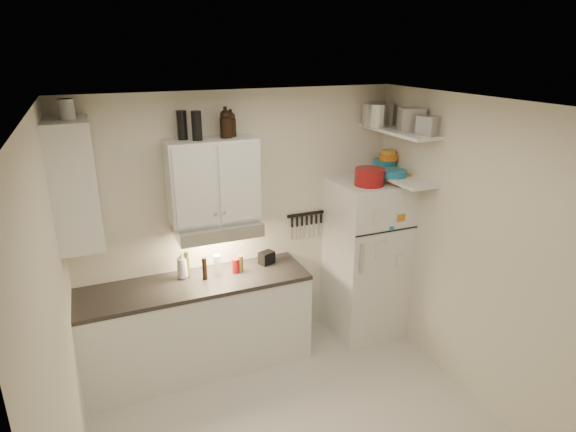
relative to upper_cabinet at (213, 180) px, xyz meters
name	(u,v)px	position (x,y,z in m)	size (l,w,h in m)	color
ceiling	(307,106)	(0.30, -1.33, 0.78)	(3.20, 3.00, 0.02)	white
back_wall	(241,224)	(0.30, 0.18, -0.53)	(3.20, 0.02, 2.60)	beige
left_wall	(59,342)	(-1.31, -1.33, -0.53)	(0.02, 3.00, 2.60)	beige
right_wall	(479,256)	(1.91, -1.33, -0.53)	(0.02, 3.00, 2.60)	beige
base_cabinet	(198,327)	(-0.25, -0.14, -1.39)	(2.10, 0.60, 0.88)	white
countertop	(195,284)	(-0.25, -0.14, -0.93)	(2.10, 0.62, 0.04)	#2D2826
upper_cabinet	(213,180)	(0.00, 0.00, 0.00)	(0.80, 0.33, 0.75)	white
side_cabinet	(74,184)	(-1.14, -0.14, 0.12)	(0.33, 0.55, 1.00)	white
range_hood	(217,228)	(0.00, -0.06, -0.44)	(0.76, 0.46, 0.12)	silver
fridge	(366,259)	(1.55, -0.18, -0.98)	(0.70, 0.68, 1.70)	white
shelf_hi	(399,131)	(1.75, -0.31, 0.38)	(0.30, 0.95, 0.03)	white
shelf_lo	(396,176)	(1.75, -0.31, -0.07)	(0.30, 0.95, 0.03)	white
knife_strip	(306,214)	(1.00, 0.15, -0.51)	(0.42, 0.02, 0.03)	black
dutch_oven	(369,177)	(1.45, -0.30, -0.04)	(0.29, 0.29, 0.17)	maroon
book_stack	(396,177)	(1.77, -0.28, -0.08)	(0.21, 0.26, 0.09)	orange
spice_jar	(386,177)	(1.67, -0.26, -0.08)	(0.06, 0.06, 0.10)	silver
stock_pot	(378,115)	(1.69, -0.02, 0.50)	(0.31, 0.31, 0.22)	silver
tin_a	(411,120)	(1.79, -0.43, 0.50)	(0.22, 0.20, 0.22)	#AAAAAD
tin_b	(429,125)	(1.82, -0.64, 0.47)	(0.17, 0.17, 0.17)	#AAAAAD
bowl_teal	(384,164)	(1.78, -0.05, 0.00)	(0.23, 0.23, 0.09)	#1B7094
bowl_orange	(388,157)	(1.81, -0.07, 0.07)	(0.19, 0.19, 0.06)	orange
bowl_yellow	(389,152)	(1.81, -0.07, 0.12)	(0.14, 0.14, 0.05)	orange
plates	(393,173)	(1.69, -0.35, -0.02)	(0.26, 0.26, 0.06)	#1B7094
growler_a	(226,123)	(0.14, -0.01, 0.50)	(0.11, 0.11, 0.25)	black
growler_b	(231,124)	(0.20, 0.03, 0.49)	(0.09, 0.09, 0.22)	black
thermos_a	(197,126)	(-0.12, -0.03, 0.50)	(0.09, 0.09, 0.25)	black
thermos_b	(182,125)	(-0.23, 0.06, 0.50)	(0.09, 0.09, 0.25)	black
side_jar	(66,109)	(-1.11, -0.16, 0.70)	(0.11, 0.11, 0.15)	silver
soap_bottle	(182,263)	(-0.33, -0.01, -0.75)	(0.12, 0.12, 0.30)	white
pepper_mill	(240,264)	(0.20, -0.09, -0.82)	(0.05, 0.05, 0.17)	brown
oil_bottle	(187,264)	(-0.29, -0.01, -0.78)	(0.05, 0.05, 0.26)	#4E6118
vinegar_bottle	(205,269)	(-0.15, -0.12, -0.80)	(0.05, 0.05, 0.22)	black
clear_bottle	(217,265)	(-0.02, -0.07, -0.81)	(0.07, 0.07, 0.20)	silver
red_jar	(236,266)	(0.15, -0.09, -0.83)	(0.07, 0.07, 0.14)	maroon
caddy	(267,258)	(0.50, -0.02, -0.84)	(0.14, 0.10, 0.12)	black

